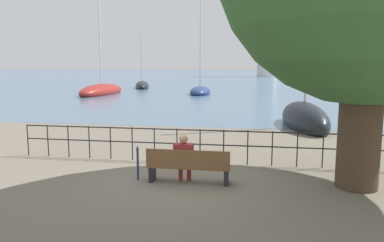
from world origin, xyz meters
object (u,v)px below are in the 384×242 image
seated_person_left (184,156)px  closed_umbrella (138,161)px  sailboat_2 (304,119)px  sailboat_5 (102,91)px  park_bench (188,166)px  harbor_lighthouse (268,30)px  sailboat_1 (142,86)px  sailboat_3 (200,91)px

seated_person_left → closed_umbrella: seated_person_left is taller
sailboat_2 → sailboat_5: 25.41m
park_bench → sailboat_5: 30.84m
harbor_lighthouse → park_bench: bearing=-92.9°
sailboat_2 → park_bench: bearing=-121.2°
seated_person_left → sailboat_5: size_ratio=0.10×
sailboat_2 → seated_person_left: bearing=-122.0°
sailboat_5 → harbor_lighthouse: bearing=75.5°
park_bench → sailboat_2: 10.39m
seated_person_left → harbor_lighthouse: (4.87, 92.15, 11.30)m
seated_person_left → sailboat_1: size_ratio=0.16×
seated_person_left → sailboat_2: size_ratio=0.15×
sailboat_2 → sailboat_3: sailboat_3 is taller
park_bench → seated_person_left: 0.29m
seated_person_left → closed_umbrella: (-1.23, 0.01, -0.18)m
closed_umbrella → harbor_lighthouse: harbor_lighthouse is taller
seated_person_left → closed_umbrella: size_ratio=1.37×
sailboat_1 → sailboat_2: sailboat_2 is taller
sailboat_2 → sailboat_5: sailboat_5 is taller
sailboat_3 → harbor_lighthouse: bearing=79.8°
sailboat_1 → sailboat_5: bearing=-112.1°
closed_umbrella → sailboat_2: 10.91m
sailboat_3 → sailboat_1: bearing=132.3°
seated_person_left → sailboat_3: size_ratio=0.13×
seated_person_left → sailboat_2: sailboat_2 is taller
park_bench → harbor_lighthouse: harbor_lighthouse is taller
park_bench → harbor_lighthouse: size_ratio=0.08×
sailboat_1 → harbor_lighthouse: bearing=54.7°
seated_person_left → closed_umbrella: 1.25m
sailboat_3 → seated_person_left: bearing=-85.0°
sailboat_1 → sailboat_3: sailboat_3 is taller
sailboat_3 → sailboat_5: 10.21m
park_bench → closed_umbrella: size_ratio=2.32×
closed_umbrella → harbor_lighthouse: (6.10, 92.14, 11.48)m
sailboat_5 → harbor_lighthouse: (18.71, 64.74, 11.64)m
sailboat_2 → sailboat_3: bearing=103.6°
closed_umbrella → harbor_lighthouse: 93.05m
closed_umbrella → harbor_lighthouse: size_ratio=0.04×
park_bench → closed_umbrella: (-1.37, 0.09, 0.07)m
closed_umbrella → sailboat_3: size_ratio=0.09×
sailboat_5 → sailboat_1: bearing=86.5°
park_bench → seated_person_left: size_ratio=1.70×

